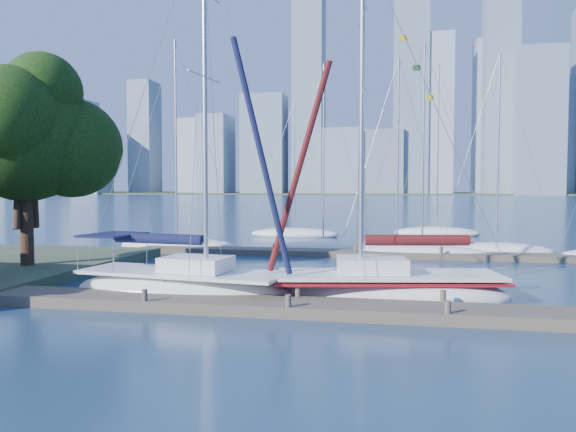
# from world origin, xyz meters

# --- Properties ---
(ground) EXTENTS (700.00, 700.00, 0.00)m
(ground) POSITION_xyz_m (0.00, 0.00, 0.00)
(ground) COLOR #162C48
(ground) RESTS_ON ground
(near_dock) EXTENTS (26.00, 2.00, 0.40)m
(near_dock) POSITION_xyz_m (0.00, 0.00, 0.20)
(near_dock) COLOR brown
(near_dock) RESTS_ON ground
(far_dock) EXTENTS (30.00, 1.80, 0.36)m
(far_dock) POSITION_xyz_m (2.00, 16.00, 0.18)
(far_dock) COLOR brown
(far_dock) RESTS_ON ground
(far_shore) EXTENTS (800.00, 100.00, 1.50)m
(far_shore) POSITION_xyz_m (0.00, 320.00, 0.00)
(far_shore) COLOR #38472D
(far_shore) RESTS_ON ground
(tree) EXTENTS (8.45, 7.68, 10.59)m
(tree) POSITION_xyz_m (-14.15, 5.58, 6.97)
(tree) COLOR black
(tree) RESTS_ON ground
(sailboat_navy) EXTENTS (9.09, 4.02, 15.11)m
(sailboat_navy) POSITION_xyz_m (-4.72, 1.84, 1.18)
(sailboat_navy) COLOR white
(sailboat_navy) RESTS_ON ground
(sailboat_maroon) EXTENTS (9.31, 4.49, 13.84)m
(sailboat_maroon) POSITION_xyz_m (3.12, 2.72, 1.04)
(sailboat_maroon) COLOR white
(sailboat_maroon) RESTS_ON ground
(bg_boat_0) EXTENTS (8.58, 5.43, 14.62)m
(bg_boat_0) POSITION_xyz_m (-11.41, 17.65, 0.29)
(bg_boat_0) COLOR white
(bg_boat_0) RESTS_ON ground
(bg_boat_1) EXTENTS (6.38, 2.04, 12.77)m
(bg_boat_1) POSITION_xyz_m (-1.42, 18.79, 0.25)
(bg_boat_1) COLOR white
(bg_boat_1) RESTS_ON ground
(bg_boat_2) EXTENTS (7.84, 5.19, 13.13)m
(bg_boat_2) POSITION_xyz_m (3.45, 19.35, 0.29)
(bg_boat_2) COLOR white
(bg_boat_2) RESTS_ON ground
(bg_boat_3) EXTENTS (8.39, 4.03, 13.29)m
(bg_boat_3) POSITION_xyz_m (4.97, 16.56, 0.26)
(bg_boat_3) COLOR white
(bg_boat_3) RESTS_ON ground
(bg_boat_4) EXTENTS (7.06, 2.51, 13.06)m
(bg_boat_4) POSITION_xyz_m (9.67, 18.80, 0.27)
(bg_boat_4) COLOR white
(bg_boat_4) RESTS_ON ground
(bg_boat_6) EXTENTS (7.73, 2.46, 11.89)m
(bg_boat_6) POSITION_xyz_m (-5.26, 28.88, 0.25)
(bg_boat_6) COLOR white
(bg_boat_6) RESTS_ON ground
(bg_boat_7) EXTENTS (7.54, 2.89, 15.42)m
(bg_boat_7) POSITION_xyz_m (6.90, 32.31, 0.30)
(bg_boat_7) COLOR white
(bg_boat_7) RESTS_ON ground
(skyline) EXTENTS (502.86, 51.31, 125.47)m
(skyline) POSITION_xyz_m (22.23, 290.64, 36.55)
(skyline) COLOR gray
(skyline) RESTS_ON ground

